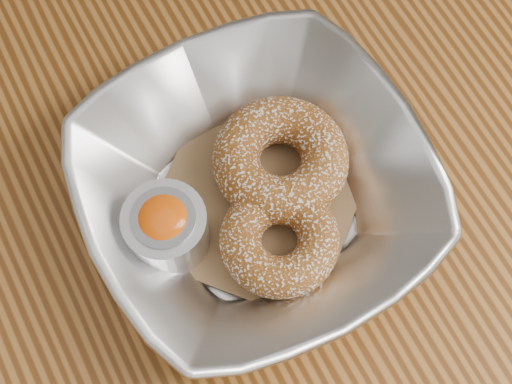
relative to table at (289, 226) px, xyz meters
name	(u,v)px	position (x,y,z in m)	size (l,w,h in m)	color
ground_plane	(274,361)	(0.00, 0.00, -0.65)	(4.00, 4.00, 0.00)	#565659
table	(289,226)	(0.00, 0.00, 0.00)	(1.20, 0.80, 0.75)	brown
serving_bowl	(256,191)	(-0.04, 0.00, 0.13)	(0.25, 0.25, 0.06)	silver
parchment	(256,203)	(-0.04, 0.00, 0.11)	(0.14, 0.14, 0.00)	brown
donut_back	(280,159)	(-0.01, 0.01, 0.13)	(0.10, 0.10, 0.04)	brown
donut_front	(280,240)	(-0.04, -0.04, 0.12)	(0.09, 0.09, 0.03)	brown
ramekin	(166,228)	(-0.11, 0.00, 0.13)	(0.06, 0.06, 0.05)	silver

